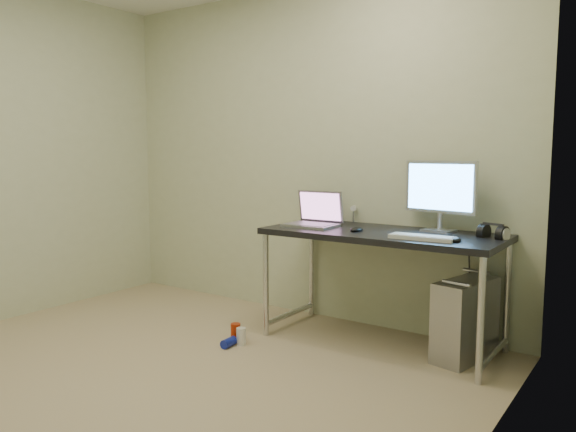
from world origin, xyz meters
The scene contains 18 objects.
floor centered at (0.00, 0.00, 0.00)m, with size 3.50×3.50×0.00m, color tan.
wall_back centered at (0.00, 1.75, 1.25)m, with size 3.50×0.02×2.50m, color beige.
wall_right centered at (1.75, 0.00, 1.25)m, with size 0.02×3.50×2.50m, color beige.
desk centered at (0.82, 1.42, 0.67)m, with size 1.53×0.67×0.75m.
tower_computer centered at (1.37, 1.46, 0.25)m, with size 0.30×0.50×0.52m.
cable_a centered at (1.32, 1.70, 0.40)m, with size 0.01×0.01×0.70m, color black.
cable_b centered at (1.41, 1.68, 0.38)m, with size 0.01×0.01×0.72m, color black.
can_red centered at (0.00, 0.91, 0.06)m, with size 0.07×0.07×0.12m, color #AC2708.
can_white centered at (0.08, 0.87, 0.06)m, with size 0.06×0.06×0.11m, color silver.
can_blue centered at (0.04, 0.80, 0.03)m, with size 0.06×0.06×0.11m, color #14229E.
laptop centered at (0.32, 1.40, 0.81)m, with size 0.35×0.29×0.24m.
monitor centered at (1.13, 1.62, 1.02)m, with size 0.48×0.17×0.45m.
keyboard centered at (1.16, 1.24, 0.76)m, with size 0.38×0.12×0.02m, color silver.
mouse_right centered at (1.35, 1.26, 0.77)m, with size 0.06×0.10×0.03m, color black.
mouse_left centered at (0.69, 1.32, 0.77)m, with size 0.07×0.11×0.04m, color black.
headphones centered at (1.49, 1.52, 0.78)m, with size 0.19×0.11×0.11m.
picture_frame centered at (0.20, 1.70, 0.85)m, with size 0.25×0.03×0.20m, color black.
webcam centered at (0.46, 1.71, 0.84)m, with size 0.05×0.04×0.12m.
Camera 1 is at (2.35, -1.89, 1.26)m, focal length 35.00 mm.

